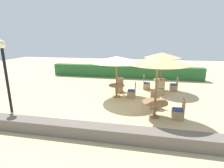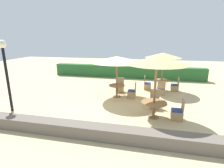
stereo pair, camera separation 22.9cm
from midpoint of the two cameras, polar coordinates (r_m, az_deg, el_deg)
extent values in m
plane|color=#C6B284|center=(9.48, -0.10, -6.18)|extent=(40.00, 40.00, 0.00)
cube|color=#28602D|center=(15.39, 5.11, 4.02)|extent=(13.00, 0.70, 1.05)
cube|color=#6B6056|center=(6.43, -6.97, -14.88)|extent=(10.00, 0.56, 0.45)
cylinder|color=black|center=(9.30, -30.30, 0.99)|extent=(0.12, 0.12, 3.00)
sphere|color=silver|center=(9.11, -31.67, 11.05)|extent=(0.36, 0.36, 0.36)
cylinder|color=olive|center=(10.14, 2.24, 2.03)|extent=(0.10, 0.10, 2.31)
cone|color=tan|center=(9.96, 2.30, 8.07)|extent=(2.99, 2.99, 0.32)
cylinder|color=olive|center=(10.45, 2.17, -4.06)|extent=(0.48, 0.48, 0.03)
cylinder|color=olive|center=(10.35, 2.19, -2.37)|extent=(0.12, 0.12, 0.68)
cylinder|color=olive|center=(10.25, 2.21, -0.46)|extent=(0.93, 0.93, 0.04)
cube|color=tan|center=(11.29, 3.15, -1.65)|extent=(0.46, 0.46, 0.40)
cube|color=#233893|center=(11.23, 3.16, -0.55)|extent=(0.42, 0.42, 0.05)
cube|color=tan|center=(11.36, 3.36, 1.02)|extent=(0.46, 0.04, 0.48)
cube|color=tan|center=(10.29, 7.06, -3.39)|extent=(0.46, 0.46, 0.40)
cube|color=#233893|center=(10.22, 7.10, -2.19)|extent=(0.42, 0.42, 0.05)
cube|color=tan|center=(10.13, 8.33, -0.83)|extent=(0.04, 0.46, 0.48)
cylinder|color=olive|center=(7.64, 14.69, -1.62)|extent=(0.10, 0.10, 2.60)
cone|color=tan|center=(7.40, 15.31, 7.47)|extent=(2.49, 2.49, 0.32)
cylinder|color=olive|center=(8.09, 14.09, -10.38)|extent=(0.48, 0.48, 0.03)
cylinder|color=olive|center=(7.97, 14.23, -8.29)|extent=(0.12, 0.12, 0.67)
cylinder|color=olive|center=(7.84, 14.40, -5.91)|extent=(1.10, 1.10, 0.04)
cube|color=tan|center=(8.12, 21.13, -9.46)|extent=(0.46, 0.46, 0.40)
cube|color=#233893|center=(8.03, 21.28, -7.99)|extent=(0.42, 0.42, 0.05)
cube|color=tan|center=(7.97, 22.95, -6.28)|extent=(0.04, 0.46, 0.48)
cube|color=tan|center=(8.98, 14.40, -6.54)|extent=(0.46, 0.46, 0.40)
cube|color=#233893|center=(8.90, 14.50, -5.19)|extent=(0.42, 0.42, 0.05)
cube|color=tan|center=(9.02, 14.57, -3.15)|extent=(0.46, 0.04, 0.48)
cylinder|color=olive|center=(11.88, 16.57, 3.58)|extent=(0.10, 0.10, 2.41)
cone|color=tan|center=(11.72, 16.98, 8.99)|extent=(2.27, 2.27, 0.32)
cylinder|color=olive|center=(12.16, 16.16, -1.93)|extent=(0.48, 0.48, 0.03)
cylinder|color=olive|center=(12.07, 16.27, -0.45)|extent=(0.12, 0.12, 0.68)
cylinder|color=olive|center=(11.98, 16.39, 1.21)|extent=(0.93, 0.93, 0.04)
cube|color=tan|center=(12.13, 12.04, -0.79)|extent=(0.46, 0.46, 0.40)
cube|color=#233893|center=(12.07, 12.10, 0.24)|extent=(0.42, 0.42, 0.05)
cube|color=tan|center=(12.01, 11.17, 1.52)|extent=(0.04, 0.46, 0.48)
cube|color=tan|center=(12.23, 20.23, -1.27)|extent=(0.46, 0.46, 0.40)
cube|color=#233893|center=(12.17, 20.33, -0.25)|extent=(0.42, 0.42, 0.05)
cube|color=tan|center=(12.14, 21.42, 0.90)|extent=(0.04, 0.46, 0.48)
cube|color=tan|center=(11.19, 16.21, -2.39)|extent=(0.46, 0.46, 0.40)
cube|color=#233893|center=(11.13, 16.30, -1.28)|extent=(0.42, 0.42, 0.05)
cube|color=tan|center=(10.85, 16.46, -0.24)|extent=(0.46, 0.04, 0.48)
camera|label=1|loc=(0.11, -89.33, 0.18)|focal=28.00mm
camera|label=2|loc=(0.11, 90.67, -0.18)|focal=28.00mm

